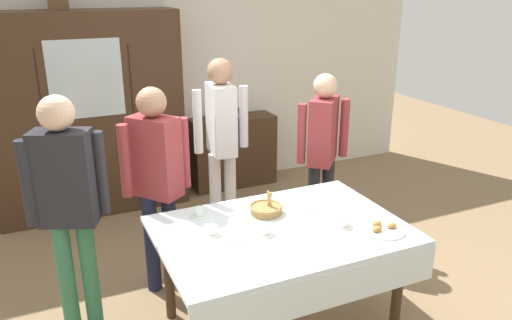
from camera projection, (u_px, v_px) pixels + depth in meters
name	position (u px, v px, depth m)	size (l,w,h in m)	color
ground_plane	(267.00, 309.00, 3.75)	(12.00, 12.00, 0.00)	#846B4C
back_wall	(165.00, 74.00, 5.57)	(6.40, 0.10, 2.70)	silver
dining_table	(283.00, 244.00, 3.32)	(1.63, 1.12, 0.78)	#3D2819
wall_cabinet	(88.00, 116.00, 5.07)	(1.90, 0.46, 2.07)	#3D2819
bookshelf_low	(233.00, 151.00, 5.94)	(1.00, 0.35, 0.84)	#3D2819
book_stack	(232.00, 113.00, 5.78)	(0.15, 0.20, 0.11)	#3D754C
tea_cup_front_edge	(343.00, 223.00, 3.33)	(0.13, 0.13, 0.06)	white
tea_cup_mid_right	(264.00, 230.00, 3.22)	(0.13, 0.13, 0.06)	white
tea_cup_center	(211.00, 231.00, 3.22)	(0.13, 0.13, 0.06)	white
tea_cup_mid_left	(200.00, 212.00, 3.48)	(0.13, 0.13, 0.06)	silver
bread_basket	(266.00, 209.00, 3.52)	(0.24, 0.24, 0.16)	#9E7542
pastry_plate	(383.00, 229.00, 3.28)	(0.28, 0.28, 0.05)	white
spoon_far_right	(235.00, 241.00, 3.14)	(0.12, 0.02, 0.01)	silver
spoon_near_right	(308.00, 211.00, 3.56)	(0.12, 0.02, 0.01)	silver
person_behind_table_left	(221.00, 132.00, 4.51)	(0.52, 0.38, 1.70)	silver
person_behind_table_right	(156.00, 172.00, 3.71)	(0.52, 0.41, 1.63)	#191E38
person_beside_shelf	(323.00, 144.00, 4.45)	(0.52, 0.40, 1.59)	#232328
person_by_cabinet	(67.00, 195.00, 3.21)	(0.52, 0.33, 1.68)	#33704C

